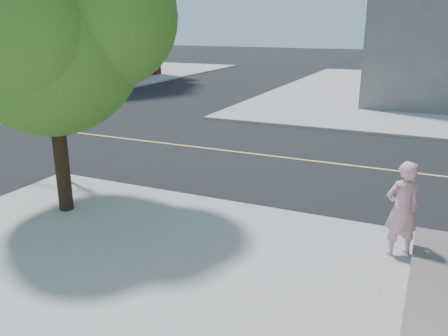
% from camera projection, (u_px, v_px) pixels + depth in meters
% --- Properties ---
extents(ground, '(140.00, 140.00, 0.00)m').
position_uv_depth(ground, '(89.00, 182.00, 12.94)').
color(ground, black).
rests_on(ground, ground).
extents(road_ew, '(140.00, 9.00, 0.01)m').
position_uv_depth(road_ew, '(172.00, 144.00, 16.85)').
color(road_ew, black).
rests_on(road_ew, ground).
extents(sidewalk_nw, '(26.00, 25.00, 0.12)m').
position_uv_depth(sidewalk_nw, '(42.00, 72.00, 40.68)').
color(sidewalk_nw, '#A2A2A2').
rests_on(sidewalk_nw, ground).
extents(man_on_phone, '(0.78, 0.72, 1.79)m').
position_uv_depth(man_on_phone, '(402.00, 209.00, 8.38)').
color(man_on_phone, '#EDADBE').
rests_on(man_on_phone, sidewalk_se).
extents(street_tree, '(4.82, 4.38, 6.40)m').
position_uv_depth(street_tree, '(51.00, 20.00, 9.47)').
color(street_tree, black).
rests_on(street_tree, sidewalk_se).
extents(signal_pole, '(3.22, 0.37, 3.63)m').
position_uv_depth(signal_pole, '(4.00, 66.00, 12.50)').
color(signal_pole, black).
rests_on(signal_pole, sidewalk_se).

